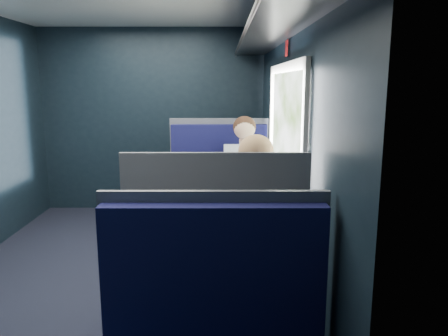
{
  "coord_description": "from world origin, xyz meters",
  "views": [
    {
      "loc": [
        0.89,
        -3.47,
        1.63
      ],
      "look_at": [
        0.9,
        0.0,
        0.95
      ],
      "focal_mm": 35.0,
      "sensor_mm": 36.0,
      "label": 1
    }
  ],
  "objects_px": {
    "man": "(244,177)",
    "seat_bay_near": "(218,202)",
    "seat_bay_far": "(216,277)",
    "table": "(240,202)",
    "cup": "(271,178)",
    "bottle_small": "(261,176)",
    "seat_row_front": "(220,183)",
    "laptop": "(268,183)",
    "woman": "(254,222)"
  },
  "relations": [
    {
      "from": "man",
      "to": "seat_bay_near",
      "type": "bearing_deg",
      "value": 146.24
    },
    {
      "from": "seat_bay_far",
      "to": "man",
      "type": "distance_m",
      "value": 1.62
    },
    {
      "from": "seat_bay_near",
      "to": "table",
      "type": "bearing_deg",
      "value": -77.48
    },
    {
      "from": "seat_bay_far",
      "to": "cup",
      "type": "distance_m",
      "value": 1.36
    },
    {
      "from": "seat_bay_near",
      "to": "bottle_small",
      "type": "xyz_separation_m",
      "value": [
        0.38,
        -0.67,
        0.42
      ]
    },
    {
      "from": "seat_row_front",
      "to": "laptop",
      "type": "distance_m",
      "value": 1.81
    },
    {
      "from": "seat_bay_near",
      "to": "seat_row_front",
      "type": "relative_size",
      "value": 1.09
    },
    {
      "from": "seat_bay_far",
      "to": "seat_row_front",
      "type": "distance_m",
      "value": 2.67
    },
    {
      "from": "table",
      "to": "seat_bay_far",
      "type": "bearing_deg",
      "value": -101.78
    },
    {
      "from": "seat_bay_far",
      "to": "man",
      "type": "xyz_separation_m",
      "value": [
        0.25,
        1.57,
        0.3
      ]
    },
    {
      "from": "woman",
      "to": "cup",
      "type": "height_order",
      "value": "woman"
    },
    {
      "from": "table",
      "to": "seat_bay_near",
      "type": "distance_m",
      "value": 0.93
    },
    {
      "from": "seat_bay_near",
      "to": "seat_row_front",
      "type": "distance_m",
      "value": 0.92
    },
    {
      "from": "seat_bay_near",
      "to": "seat_bay_far",
      "type": "height_order",
      "value": "same"
    },
    {
      "from": "seat_bay_near",
      "to": "man",
      "type": "xyz_separation_m",
      "value": [
        0.26,
        -0.17,
        0.3
      ]
    },
    {
      "from": "seat_bay_far",
      "to": "seat_row_front",
      "type": "bearing_deg",
      "value": 90.0
    },
    {
      "from": "seat_bay_near",
      "to": "cup",
      "type": "xyz_separation_m",
      "value": [
        0.48,
        -0.52,
        0.36
      ]
    },
    {
      "from": "cup",
      "to": "seat_bay_far",
      "type": "bearing_deg",
      "value": -111.01
    },
    {
      "from": "seat_bay_near",
      "to": "laptop",
      "type": "relative_size",
      "value": 3.27
    },
    {
      "from": "seat_bay_near",
      "to": "woman",
      "type": "height_order",
      "value": "woman"
    },
    {
      "from": "table",
      "to": "bottle_small",
      "type": "bearing_deg",
      "value": 48.47
    },
    {
      "from": "seat_row_front",
      "to": "cup",
      "type": "relative_size",
      "value": 12.79
    },
    {
      "from": "seat_row_front",
      "to": "bottle_small",
      "type": "bearing_deg",
      "value": -77.0
    },
    {
      "from": "table",
      "to": "seat_bay_near",
      "type": "height_order",
      "value": "seat_bay_near"
    },
    {
      "from": "laptop",
      "to": "man",
      "type": "bearing_deg",
      "value": 105.45
    },
    {
      "from": "bottle_small",
      "to": "man",
      "type": "bearing_deg",
      "value": 103.36
    },
    {
      "from": "seat_row_front",
      "to": "man",
      "type": "relative_size",
      "value": 0.88
    },
    {
      "from": "seat_bay_far",
      "to": "cup",
      "type": "relative_size",
      "value": 13.89
    },
    {
      "from": "seat_bay_near",
      "to": "bottle_small",
      "type": "bearing_deg",
      "value": -60.4
    },
    {
      "from": "seat_bay_near",
      "to": "laptop",
      "type": "distance_m",
      "value": 0.99
    },
    {
      "from": "seat_bay_near",
      "to": "man",
      "type": "distance_m",
      "value": 0.43
    },
    {
      "from": "seat_bay_near",
      "to": "laptop",
      "type": "bearing_deg",
      "value": -61.44
    },
    {
      "from": "table",
      "to": "seat_row_front",
      "type": "relative_size",
      "value": 0.86
    },
    {
      "from": "table",
      "to": "seat_row_front",
      "type": "xyz_separation_m",
      "value": [
        -0.18,
        1.8,
        -0.25
      ]
    },
    {
      "from": "table",
      "to": "laptop",
      "type": "bearing_deg",
      "value": 18.04
    },
    {
      "from": "seat_row_front",
      "to": "woman",
      "type": "distance_m",
      "value": 2.54
    },
    {
      "from": "woman",
      "to": "cup",
      "type": "relative_size",
      "value": 14.58
    },
    {
      "from": "seat_bay_near",
      "to": "cup",
      "type": "bearing_deg",
      "value": -47.3
    },
    {
      "from": "table",
      "to": "cup",
      "type": "height_order",
      "value": "cup"
    },
    {
      "from": "table",
      "to": "bottle_small",
      "type": "height_order",
      "value": "bottle_small"
    },
    {
      "from": "woman",
      "to": "bottle_small",
      "type": "xyz_separation_m",
      "value": [
        0.12,
        0.92,
        0.11
      ]
    },
    {
      "from": "seat_row_front",
      "to": "cup",
      "type": "distance_m",
      "value": 1.57
    },
    {
      "from": "cup",
      "to": "seat_row_front",
      "type": "bearing_deg",
      "value": 108.04
    },
    {
      "from": "table",
      "to": "cup",
      "type": "distance_m",
      "value": 0.47
    },
    {
      "from": "seat_bay_far",
      "to": "bottle_small",
      "type": "distance_m",
      "value": 1.22
    },
    {
      "from": "man",
      "to": "table",
      "type": "bearing_deg",
      "value": -95.52
    },
    {
      "from": "seat_bay_far",
      "to": "cup",
      "type": "xyz_separation_m",
      "value": [
        0.47,
        1.23,
        0.37
      ]
    },
    {
      "from": "seat_row_front",
      "to": "seat_bay_far",
      "type": "bearing_deg",
      "value": -90.0
    },
    {
      "from": "seat_bay_far",
      "to": "seat_row_front",
      "type": "relative_size",
      "value": 1.09
    },
    {
      "from": "table",
      "to": "woman",
      "type": "bearing_deg",
      "value": -84.55
    }
  ]
}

